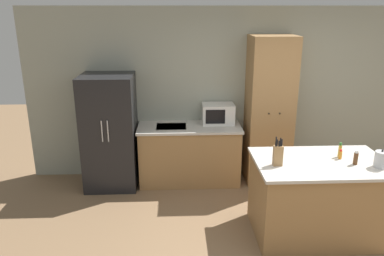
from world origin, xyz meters
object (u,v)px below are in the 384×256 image
Objects in this scene: spice_bottle_tall_dark at (356,158)px; refrigerator at (110,132)px; knife_block at (278,155)px; kettle at (381,160)px; microwave at (218,114)px; pantry_cabinet at (269,111)px; spice_bottle_short_red at (340,154)px; spice_bottle_amber_oil at (340,150)px.

refrigerator is at bearing 152.39° from spice_bottle_tall_dark.
kettle is at bearing -5.44° from knife_block.
refrigerator is 3.51× the size of microwave.
kettle is at bearing -27.17° from refrigerator.
spice_bottle_short_red is (0.48, -1.45, -0.12)m from pantry_cabinet.
knife_block is 0.78m from spice_bottle_short_red.
knife_block is 2.03× the size of spice_bottle_tall_dark.
spice_bottle_tall_dark is 0.25m from kettle.
knife_block is 1.10m from kettle.
refrigerator reaches higher than spice_bottle_tall_dark.
microwave is 4.22× the size of spice_bottle_short_red.
pantry_cabinet reaches higher than spice_bottle_short_red.
pantry_cabinet reaches higher than refrigerator.
spice_bottle_amber_oil is 0.45m from kettle.
pantry_cabinet is 1.89m from kettle.
spice_bottle_short_red is (0.77, 0.15, -0.07)m from knife_block.
pantry_cabinet is 6.62× the size of knife_block.
microwave is at bearing 6.33° from refrigerator.
spice_bottle_amber_oil is (-0.08, 0.22, 0.00)m from spice_bottle_tall_dark.
knife_block is at bearing -36.32° from refrigerator.
knife_block is at bearing 179.14° from spice_bottle_tall_dark.
microwave reaches higher than spice_bottle_short_red.
microwave is 2.17m from spice_bottle_tall_dark.
spice_bottle_tall_dark is 0.19m from spice_bottle_short_red.
pantry_cabinet is at bearing -7.78° from microwave.
microwave is at bearing 172.22° from pantry_cabinet.
knife_block is at bearing -168.92° from spice_bottle_short_red.
pantry_cabinet is 1.62m from knife_block.
spice_bottle_tall_dark is at bearing -27.61° from refrigerator.
spice_bottle_tall_dark is (1.33, -1.71, -0.04)m from microwave.
knife_block is at bearing -74.74° from microwave.
knife_block is at bearing -164.94° from spice_bottle_amber_oil.
kettle is (0.33, -0.25, 0.04)m from spice_bottle_short_red.
spice_bottle_short_red is (-0.10, 0.16, -0.02)m from spice_bottle_tall_dark.
spice_bottle_short_red is 0.66× the size of spice_bottle_amber_oil.
spice_bottle_amber_oil is 0.84× the size of kettle.
knife_block is 1.93× the size of spice_bottle_amber_oil.
refrigerator is 9.71× the size of spice_bottle_amber_oil.
spice_bottle_tall_dark is 0.95× the size of spice_bottle_amber_oil.
refrigerator reaches higher than spice_bottle_short_red.
refrigerator is 2.58m from knife_block.
spice_bottle_amber_oil is at bearing -50.06° from microwave.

